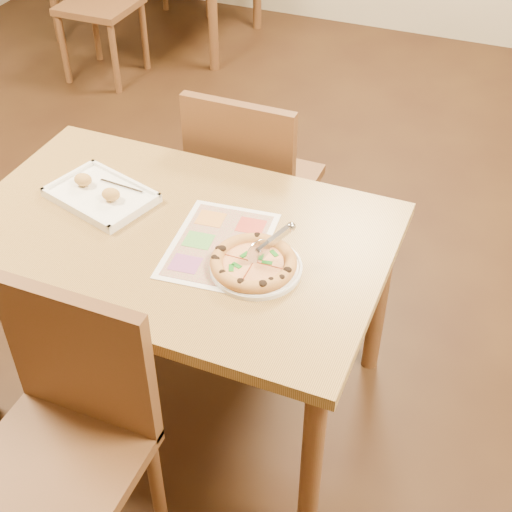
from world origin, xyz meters
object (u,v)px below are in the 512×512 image
at_px(dining_table, 174,254).
at_px(pizza, 253,263).
at_px(chair_far, 249,173).
at_px(chair_near, 67,414).
at_px(pizza_cutter, 270,243).
at_px(appetizer_tray, 101,195).
at_px(menu, 219,245).
at_px(plate, 256,268).

bearing_deg(dining_table, pizza, -12.62).
xyz_separation_m(chair_far, pizza, (0.30, -0.67, 0.18)).
bearing_deg(pizza, chair_near, -118.88).
bearing_deg(pizza_cutter, chair_far, 61.97).
height_order(dining_table, appetizer_tray, appetizer_tray).
bearing_deg(chair_far, appetizer_tray, 61.54).
bearing_deg(pizza_cutter, appetizer_tray, 115.26).
bearing_deg(menu, pizza_cutter, -9.29).
distance_m(dining_table, chair_far, 0.61).
relative_size(dining_table, chair_far, 2.77).
bearing_deg(plate, menu, 157.29).
bearing_deg(chair_near, dining_table, 90.00).
xyz_separation_m(dining_table, menu, (0.16, -0.00, 0.09)).
xyz_separation_m(chair_near, pizza_cutter, (0.33, 0.57, 0.24)).
bearing_deg(dining_table, chair_near, -90.00).
height_order(plate, menu, plate).
relative_size(chair_near, chair_far, 1.00).
bearing_deg(dining_table, plate, -11.63).
bearing_deg(pizza, plate, 34.78).
relative_size(dining_table, appetizer_tray, 3.47).
relative_size(chair_far, pizza, 1.91).
height_order(plate, appetizer_tray, appetizer_tray).
height_order(chair_far, menu, chair_far).
distance_m(chair_near, pizza_cutter, 0.70).
height_order(chair_near, pizza_cutter, chair_near).
distance_m(dining_table, pizza, 0.32).
relative_size(appetizer_tray, menu, 0.96).
distance_m(pizza_cutter, appetizer_tray, 0.63).
bearing_deg(appetizer_tray, pizza_cutter, -9.18).
bearing_deg(chair_far, pizza, 113.86).
relative_size(chair_near, plate, 1.79).
bearing_deg(appetizer_tray, plate, -12.56).
xyz_separation_m(plate, appetizer_tray, (-0.59, 0.13, 0.01)).
relative_size(pizza, menu, 0.63).
height_order(chair_near, plate, chair_near).
height_order(chair_near, menu, chair_near).
height_order(dining_table, menu, menu).
bearing_deg(dining_table, chair_far, 90.00).
bearing_deg(pizza, appetizer_tray, 166.93).
distance_m(appetizer_tray, menu, 0.45).
relative_size(pizza, pizza_cutter, 1.90).
relative_size(chair_far, menu, 1.21).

